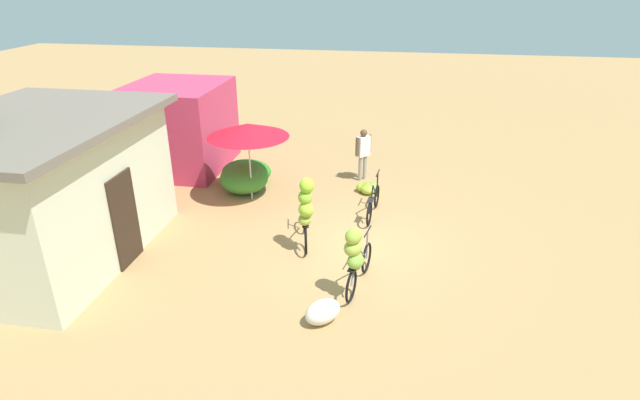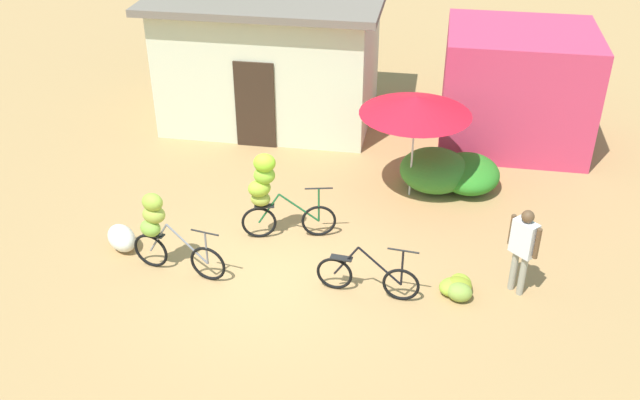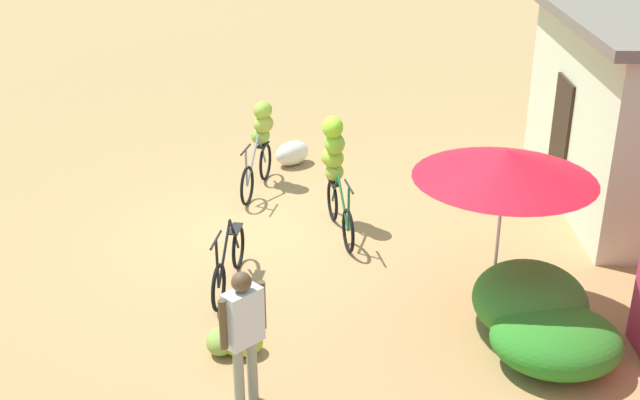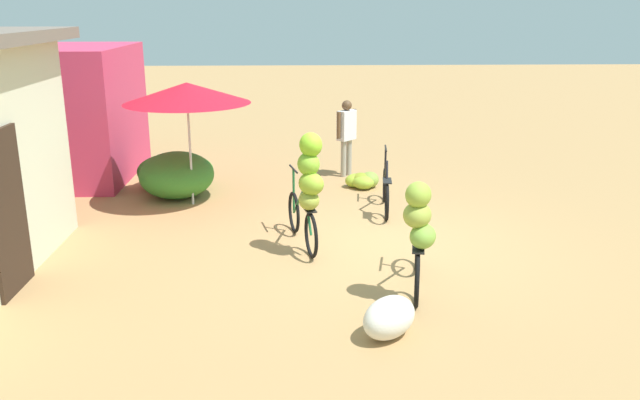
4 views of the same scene
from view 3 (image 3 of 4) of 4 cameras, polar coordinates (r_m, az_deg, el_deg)
ground_plane at (r=11.96m, az=-3.74°, el=-2.40°), size 60.00×60.00×0.00m
hedge_bush_front_left at (r=9.75m, az=14.80°, el=-6.99°), size 1.41×1.35×0.83m
hedge_bush_front_right at (r=9.26m, az=16.55°, el=-9.62°), size 1.26×1.45×0.65m
market_umbrella at (r=9.42m, az=13.15°, el=2.50°), size 2.15×2.15×2.13m
bicycle_leftmost at (r=13.39m, az=-4.28°, el=4.45°), size 1.72×0.50×1.46m
bicycle_near_pile at (r=11.81m, az=1.08°, el=2.62°), size 1.70×0.57×1.73m
bicycle_center_loaded at (r=10.44m, az=-6.56°, el=-4.59°), size 1.70×0.24×0.98m
banana_pile_on_ground at (r=9.28m, az=-6.15°, el=-9.98°), size 0.67×0.72×0.30m
produce_sack at (r=14.49m, az=-2.01°, el=3.38°), size 0.81×0.80×0.44m
person_vendor at (r=8.02m, az=-5.51°, el=-9.01°), size 0.44×0.42×1.55m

